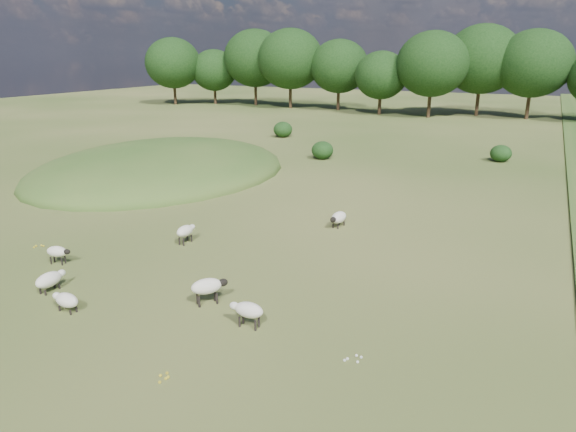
# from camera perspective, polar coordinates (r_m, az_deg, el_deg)

# --- Properties ---
(ground) EXTENTS (160.00, 160.00, 0.00)m
(ground) POSITION_cam_1_polar(r_m,az_deg,el_deg) (38.48, 8.08, 5.45)
(ground) COLOR #2D4D18
(ground) RESTS_ON ground
(mound) EXTENTS (16.00, 20.00, 4.00)m
(mound) POSITION_cam_1_polar(r_m,az_deg,el_deg) (37.45, -13.85, 4.77)
(mound) COLOR #33561E
(mound) RESTS_ON ground
(treeline) EXTENTS (96.28, 14.66, 11.70)m
(treeline) POSITION_cam_1_polar(r_m,az_deg,el_deg) (72.33, 16.97, 15.77)
(treeline) COLOR black
(treeline) RESTS_ON ground
(shrubs) EXTENTS (22.31, 10.26, 1.54)m
(shrubs) POSITION_cam_1_polar(r_m,az_deg,el_deg) (45.39, 6.22, 8.29)
(shrubs) COLOR black
(shrubs) RESTS_ON ground
(sheep_0) EXTENTS (0.69, 1.32, 0.75)m
(sheep_0) POSITION_cam_1_polar(r_m,az_deg,el_deg) (24.76, 5.62, -0.18)
(sheep_0) COLOR beige
(sheep_0) RESTS_ON ground
(sheep_1) EXTENTS (1.11, 1.21, 0.91)m
(sheep_1) POSITION_cam_1_polar(r_m,az_deg,el_deg) (17.36, -8.92, -7.73)
(sheep_1) COLOR beige
(sheep_1) RESTS_ON ground
(sheep_2) EXTENTS (0.52, 1.14, 0.82)m
(sheep_2) POSITION_cam_1_polar(r_m,az_deg,el_deg) (22.94, -11.33, -1.64)
(sheep_2) COLOR beige
(sheep_2) RESTS_ON ground
(sheep_3) EXTENTS (1.14, 0.53, 0.82)m
(sheep_3) POSITION_cam_1_polar(r_m,az_deg,el_deg) (15.87, -4.48, -10.37)
(sheep_3) COLOR beige
(sheep_3) RESTS_ON ground
(sheep_4) EXTENTS (0.53, 1.21, 0.70)m
(sheep_4) POSITION_cam_1_polar(r_m,az_deg,el_deg) (19.95, -24.97, -6.41)
(sheep_4) COLOR beige
(sheep_4) RESTS_ON ground
(sheep_5) EXTENTS (1.12, 0.54, 0.64)m
(sheep_5) POSITION_cam_1_polar(r_m,az_deg,el_deg) (18.25, -23.43, -8.56)
(sheep_5) COLOR beige
(sheep_5) RESTS_ON ground
(sheep_6) EXTENTS (1.07, 0.64, 0.74)m
(sheep_6) POSITION_cam_1_polar(r_m,az_deg,el_deg) (22.28, -24.24, -3.64)
(sheep_6) COLOR beige
(sheep_6) RESTS_ON ground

